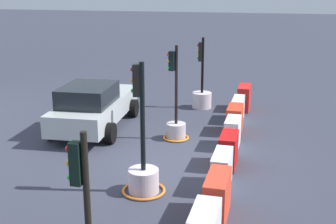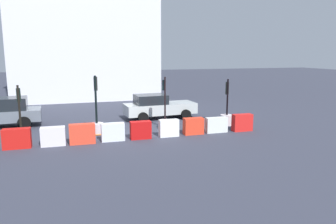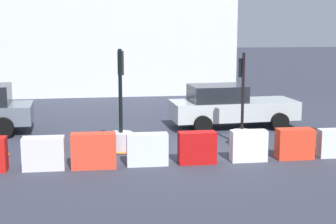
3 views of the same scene
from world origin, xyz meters
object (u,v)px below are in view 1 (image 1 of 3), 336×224
(construction_barrier_3, at_px, (222,171))
(construction_barrier_7, at_px, (238,109))
(construction_barrier_8, at_px, (244,98))
(construction_barrier_5, at_px, (232,133))
(traffic_light_1, at_px, (143,173))
(car_silver_hatchback, at_px, (94,106))
(construction_barrier_2, at_px, (217,197))
(construction_barrier_4, at_px, (228,150))
(traffic_light_3, at_px, (202,96))
(traffic_light_2, at_px, (176,123))
(construction_barrier_6, at_px, (235,120))

(construction_barrier_3, xyz_separation_m, construction_barrier_7, (5.36, 0.06, -0.03))
(construction_barrier_3, height_order, construction_barrier_8, construction_barrier_8)
(construction_barrier_3, distance_m, construction_barrier_5, 2.75)
(traffic_light_1, relative_size, car_silver_hatchback, 0.66)
(construction_barrier_2, distance_m, construction_barrier_4, 2.71)
(traffic_light_3, distance_m, construction_barrier_2, 8.25)
(traffic_light_2, xyz_separation_m, construction_barrier_2, (-4.46, -1.79, -0.03))
(construction_barrier_5, bearing_deg, car_silver_hatchback, 81.13)
(traffic_light_2, height_order, construction_barrier_8, traffic_light_2)
(construction_barrier_5, bearing_deg, traffic_light_3, 20.80)
(traffic_light_1, height_order, construction_barrier_2, traffic_light_1)
(traffic_light_3, bearing_deg, car_silver_hatchback, 137.66)
(construction_barrier_2, bearing_deg, construction_barrier_6, 1.30)
(construction_barrier_3, relative_size, construction_barrier_6, 1.07)
(construction_barrier_2, distance_m, construction_barrier_3, 1.39)
(traffic_light_2, xyz_separation_m, traffic_light_3, (3.63, -0.22, -0.04))
(construction_barrier_8, bearing_deg, construction_barrier_6, 177.81)
(construction_barrier_7, relative_size, car_silver_hatchback, 0.25)
(traffic_light_2, relative_size, construction_barrier_8, 2.66)
(construction_barrier_2, relative_size, construction_barrier_4, 1.15)
(car_silver_hatchback, bearing_deg, construction_barrier_6, -81.92)
(construction_barrier_4, relative_size, construction_barrier_8, 0.94)
(construction_barrier_3, height_order, construction_barrier_5, construction_barrier_3)
(construction_barrier_4, relative_size, construction_barrier_7, 0.87)
(car_silver_hatchback, bearing_deg, traffic_light_2, -97.77)
(construction_barrier_5, bearing_deg, construction_barrier_6, 2.18)
(construction_barrier_5, bearing_deg, construction_barrier_7, 1.21)
(traffic_light_3, xyz_separation_m, construction_barrier_2, (-8.09, -1.58, 0.01))
(traffic_light_1, height_order, traffic_light_2, traffic_light_1)
(construction_barrier_2, relative_size, construction_barrier_5, 1.18)
(construction_barrier_5, relative_size, construction_barrier_7, 0.85)
(traffic_light_3, xyz_separation_m, car_silver_hatchback, (-3.26, 2.97, 0.31))
(traffic_light_1, relative_size, traffic_light_3, 1.13)
(traffic_light_2, distance_m, construction_barrier_8, 4.13)
(traffic_light_1, distance_m, construction_barrier_5, 3.73)
(construction_barrier_6, bearing_deg, construction_barrier_8, -2.19)
(construction_barrier_8, xyz_separation_m, car_silver_hatchback, (-3.35, 4.52, 0.31))
(traffic_light_1, height_order, construction_barrier_3, traffic_light_1)
(construction_barrier_2, bearing_deg, car_silver_hatchback, 43.22)
(traffic_light_3, relative_size, construction_barrier_3, 2.44)
(construction_barrier_2, bearing_deg, traffic_light_1, 65.28)
(construction_barrier_7, bearing_deg, construction_barrier_4, -178.84)
(construction_barrier_8, bearing_deg, construction_barrier_5, 179.24)
(construction_barrier_2, xyz_separation_m, construction_barrier_6, (5.46, 0.12, -0.04))
(construction_barrier_4, bearing_deg, construction_barrier_5, 1.06)
(construction_barrier_5, bearing_deg, traffic_light_2, 79.40)
(traffic_light_2, distance_m, construction_barrier_5, 1.75)
(construction_barrier_3, bearing_deg, construction_barrier_4, -0.97)
(construction_barrier_4, bearing_deg, construction_barrier_2, -179.00)
(traffic_light_1, bearing_deg, car_silver_hatchback, 34.71)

